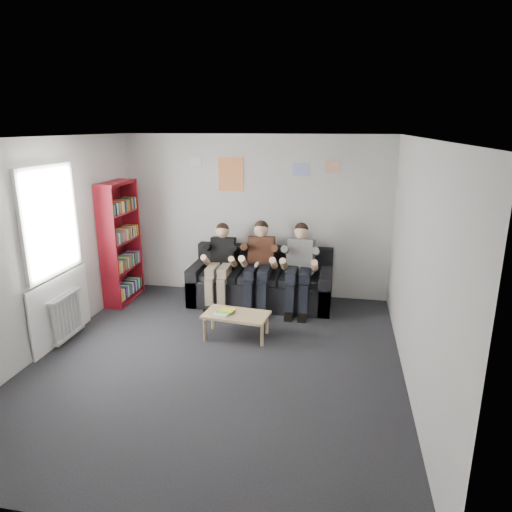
{
  "coord_description": "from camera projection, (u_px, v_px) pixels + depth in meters",
  "views": [
    {
      "loc": [
        1.43,
        -4.92,
        2.83
      ],
      "look_at": [
        0.25,
        1.3,
        1.01
      ],
      "focal_mm": 32.0,
      "sensor_mm": 36.0,
      "label": 1
    }
  ],
  "objects": [
    {
      "name": "room_shell",
      "position": [
        214.0,
        257.0,
        5.3
      ],
      "size": [
        5.0,
        5.0,
        5.0
      ],
      "color": "black",
      "rests_on": "ground"
    },
    {
      "name": "sofa",
      "position": [
        261.0,
        284.0,
        7.51
      ],
      "size": [
        2.28,
        0.93,
        0.88
      ],
      "color": "black",
      "rests_on": "ground"
    },
    {
      "name": "bookshelf",
      "position": [
        121.0,
        243.0,
        7.42
      ],
      "size": [
        0.3,
        0.89,
        1.98
      ],
      "rotation": [
        0.0,
        0.0,
        0.04
      ],
      "color": "maroon",
      "rests_on": "ground"
    },
    {
      "name": "coffee_table",
      "position": [
        236.0,
        316.0,
        6.24
      ],
      "size": [
        0.88,
        0.48,
        0.35
      ],
      "rotation": [
        0.0,
        0.0,
        -0.11
      ],
      "color": "tan",
      "rests_on": "ground"
    },
    {
      "name": "game_cases",
      "position": [
        225.0,
        311.0,
        6.24
      ],
      "size": [
        0.25,
        0.21,
        0.05
      ],
      "rotation": [
        0.0,
        0.0,
        -0.35
      ],
      "color": "silver",
      "rests_on": "coffee_table"
    },
    {
      "name": "person_left",
      "position": [
        220.0,
        265.0,
        7.33
      ],
      "size": [
        0.39,
        0.84,
        1.32
      ],
      "rotation": [
        0.0,
        0.0,
        0.05
      ],
      "color": "black",
      "rests_on": "sofa"
    },
    {
      "name": "person_middle",
      "position": [
        259.0,
        266.0,
        7.21
      ],
      "size": [
        0.42,
        0.9,
        1.38
      ],
      "rotation": [
        0.0,
        0.0,
        0.04
      ],
      "color": "#4B2619",
      "rests_on": "sofa"
    },
    {
      "name": "person_right",
      "position": [
        299.0,
        268.0,
        7.1
      ],
      "size": [
        0.42,
        0.89,
        1.37
      ],
      "rotation": [
        0.0,
        0.0,
        -0.17
      ],
      "color": "silver",
      "rests_on": "sofa"
    },
    {
      "name": "radiator",
      "position": [
        67.0,
        316.0,
        6.15
      ],
      "size": [
        0.1,
        0.64,
        0.6
      ],
      "color": "silver",
      "rests_on": "ground"
    },
    {
      "name": "window",
      "position": [
        56.0,
        268.0,
        5.98
      ],
      "size": [
        0.05,
        1.3,
        2.36
      ],
      "color": "white",
      "rests_on": "room_shell"
    },
    {
      "name": "poster_large",
      "position": [
        231.0,
        174.0,
        7.53
      ],
      "size": [
        0.42,
        0.01,
        0.55
      ],
      "primitive_type": "cube",
      "color": "gold",
      "rests_on": "room_shell"
    },
    {
      "name": "poster_blue",
      "position": [
        301.0,
        169.0,
        7.3
      ],
      "size": [
        0.25,
        0.01,
        0.2
      ],
      "primitive_type": "cube",
      "color": "blue",
      "rests_on": "room_shell"
    },
    {
      "name": "poster_pink",
      "position": [
        332.0,
        167.0,
        7.2
      ],
      "size": [
        0.22,
        0.01,
        0.18
      ],
      "primitive_type": "cube",
      "color": "#D341A5",
      "rests_on": "room_shell"
    },
    {
      "name": "poster_sign",
      "position": [
        196.0,
        161.0,
        7.59
      ],
      "size": [
        0.2,
        0.01,
        0.14
      ],
      "primitive_type": "cube",
      "color": "silver",
      "rests_on": "room_shell"
    }
  ]
}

